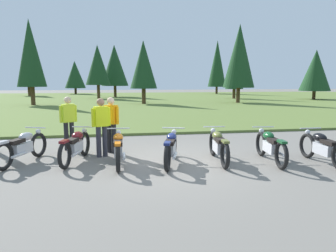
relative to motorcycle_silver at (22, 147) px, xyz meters
name	(u,v)px	position (x,y,z in m)	size (l,w,h in m)	color
ground_plane	(172,163)	(3.87, -0.63, -0.44)	(140.00, 140.00, 0.00)	slate
grass_moorland	(129,100)	(3.87, 25.65, -0.39)	(80.00, 44.00, 0.10)	#5B7033
forest_treeline	(134,65)	(4.62, 29.50, 3.58)	(43.32, 26.61, 8.63)	#47331E
motorcycle_silver	(22,147)	(0.00, 0.00, 0.00)	(0.94, 1.99, 0.88)	black
motorcycle_maroon	(76,146)	(1.36, -0.09, 0.00)	(0.76, 2.06, 0.88)	black
motorcycle_orange	(118,148)	(2.48, -0.57, 0.00)	(0.62, 2.10, 0.88)	black
motorcycle_navy	(171,147)	(3.83, -0.72, 0.00)	(0.83, 2.04, 0.88)	black
motorcycle_olive	(219,146)	(5.13, -0.70, 0.00)	(0.62, 2.10, 0.88)	black
motorcycle_british_green	(270,146)	(6.48, -0.96, 0.00)	(0.62, 2.10, 0.88)	black
motorcycle_black	(323,148)	(7.71, -1.40, 0.00)	(0.62, 2.10, 0.88)	black
rider_near_row_end	(111,122)	(2.29, 0.84, 0.51)	(0.46, 0.39, 1.67)	black
rider_with_back_turned	(68,120)	(0.98, 1.45, 0.51)	(0.50, 0.36, 1.67)	black
rider_in_hivis_vest	(101,124)	(2.02, 0.37, 0.51)	(0.52, 0.33, 1.67)	#2D2D38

